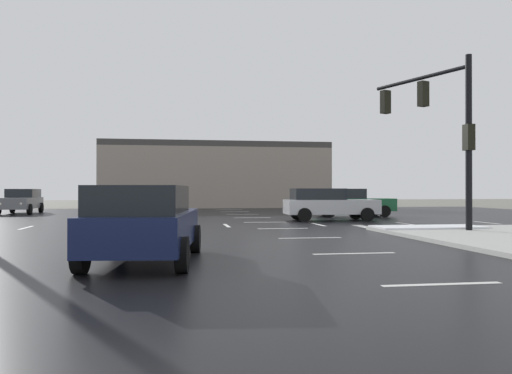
# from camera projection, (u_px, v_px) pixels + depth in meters

# --- Properties ---
(ground_plane) EXTENTS (120.00, 120.00, 0.00)m
(ground_plane) POSITION_uv_depth(u_px,v_px,m) (273.00, 226.00, 21.93)
(ground_plane) COLOR slate
(road_asphalt) EXTENTS (44.00, 44.00, 0.02)m
(road_asphalt) POSITION_uv_depth(u_px,v_px,m) (273.00, 225.00, 21.93)
(road_asphalt) COLOR black
(road_asphalt) RESTS_ON ground_plane
(snow_strip_curbside) EXTENTS (4.00, 1.60, 0.06)m
(snow_strip_curbside) POSITION_uv_depth(u_px,v_px,m) (428.00, 227.00, 18.77)
(snow_strip_curbside) COLOR white
(snow_strip_curbside) RESTS_ON sidewalk_corner
(lane_markings) EXTENTS (36.15, 36.15, 0.01)m
(lane_markings) POSITION_uv_depth(u_px,v_px,m) (309.00, 227.00, 20.76)
(lane_markings) COLOR silver
(lane_markings) RESTS_ON road_asphalt
(traffic_signal_mast) EXTENTS (1.73, 4.49, 6.07)m
(traffic_signal_mast) POSITION_uv_depth(u_px,v_px,m) (440.00, 118.00, 18.79)
(traffic_signal_mast) COLOR black
(traffic_signal_mast) RESTS_ON sidewalk_corner
(strip_building_background) EXTENTS (19.44, 8.00, 5.65)m
(strip_building_background) POSITION_uv_depth(u_px,v_px,m) (215.00, 176.00, 46.25)
(strip_building_background) COLOR gray
(strip_building_background) RESTS_ON ground_plane
(sedan_silver) EXTENTS (4.59, 2.15, 1.58)m
(sedan_silver) POSITION_uv_depth(u_px,v_px,m) (327.00, 204.00, 25.22)
(sedan_silver) COLOR #B7BABF
(sedan_silver) RESTS_ON road_asphalt
(sedan_navy) EXTENTS (2.44, 4.68, 1.58)m
(sedan_navy) POSITION_uv_depth(u_px,v_px,m) (145.00, 222.00, 10.51)
(sedan_navy) COLOR #141E47
(sedan_navy) RESTS_ON road_asphalt
(sedan_green) EXTENTS (4.67, 2.41, 1.58)m
(sedan_green) POSITION_uv_depth(u_px,v_px,m) (350.00, 202.00, 29.20)
(sedan_green) COLOR #195933
(sedan_green) RESTS_ON road_asphalt
(sedan_grey) EXTENTS (2.11, 4.58, 1.58)m
(sedan_grey) POSITION_uv_depth(u_px,v_px,m) (21.00, 201.00, 33.03)
(sedan_grey) COLOR slate
(sedan_grey) RESTS_ON road_asphalt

